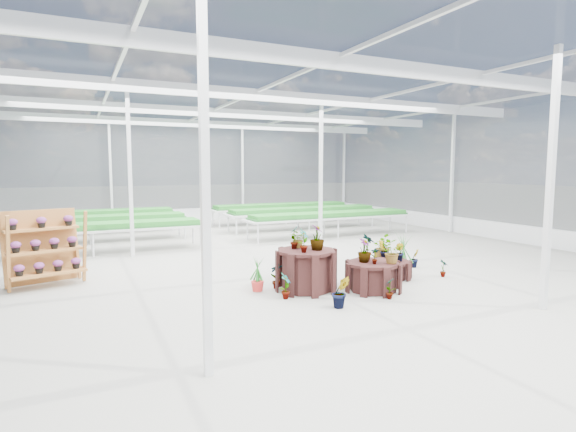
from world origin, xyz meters
name	(u,v)px	position (x,y,z in m)	size (l,w,h in m)	color
ground_plane	(291,277)	(0.00, 0.00, 0.00)	(24.00, 24.00, 0.00)	gray
greenhouse_shell	(291,178)	(0.00, 0.00, 2.25)	(18.00, 24.00, 4.50)	white
steel_frame	(291,178)	(0.00, 0.00, 2.25)	(18.00, 24.00, 4.50)	silver
nursery_benches	(208,224)	(0.00, 7.20, 0.42)	(16.00, 7.00, 0.84)	silver
plinth_tall	(306,270)	(-0.21, -1.15, 0.42)	(1.22, 1.22, 0.83)	#331715
plinth_mid	(373,276)	(0.99, -1.75, 0.29)	(1.11, 1.11, 0.59)	#331715
plinth_low	(391,269)	(1.99, -1.05, 0.20)	(0.88, 0.88, 0.40)	#331715
shelf_rack	(45,248)	(-5.00, 1.49, 0.79)	(1.50, 0.79, 1.59)	#A1652E
nursery_plants	(343,258)	(0.81, -0.92, 0.54)	(4.71, 2.84, 1.34)	#237426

